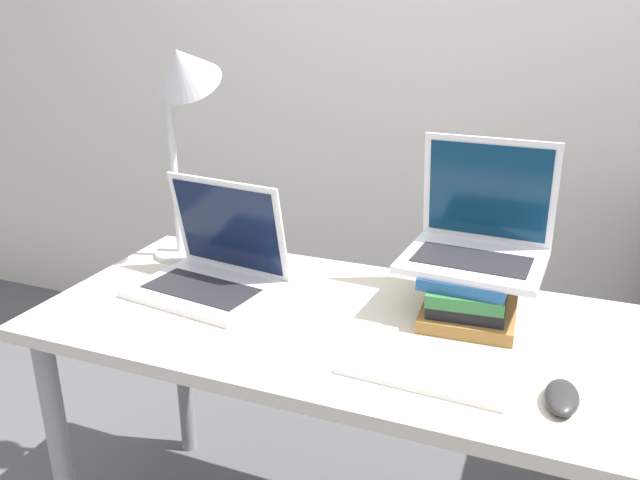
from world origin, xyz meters
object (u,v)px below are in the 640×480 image
(wireless_keyboard, at_px, (422,376))
(mouse, at_px, (562,397))
(book_stack, at_px, (469,292))
(laptop_on_books, at_px, (478,237))
(desk_lamp, at_px, (183,94))
(laptop_left, at_px, (213,268))

(wireless_keyboard, xyz_separation_m, mouse, (0.24, 0.01, 0.01))
(book_stack, relative_size, mouse, 2.51)
(laptop_on_books, bearing_deg, wireless_keyboard, -95.87)
(laptop_on_books, bearing_deg, book_stack, -92.45)
(book_stack, relative_size, desk_lamp, 0.47)
(laptop_left, xyz_separation_m, laptop_on_books, (0.61, 0.15, 0.11))
(laptop_on_books, relative_size, wireless_keyboard, 1.00)
(laptop_left, distance_m, mouse, 0.84)
(laptop_left, height_order, book_stack, laptop_left)
(laptop_on_books, relative_size, mouse, 2.82)
(wireless_keyboard, relative_size, mouse, 2.82)
(laptop_on_books, xyz_separation_m, mouse, (0.21, -0.35, -0.15))
(laptop_left, bearing_deg, laptop_on_books, 13.40)
(wireless_keyboard, bearing_deg, mouse, 2.37)
(mouse, height_order, desk_lamp, desk_lamp)
(wireless_keyboard, xyz_separation_m, desk_lamp, (-0.71, 0.34, 0.45))
(laptop_on_books, bearing_deg, laptop_left, -166.60)
(book_stack, xyz_separation_m, laptop_on_books, (0.00, 0.05, 0.11))
(desk_lamp, bearing_deg, mouse, -18.97)
(book_stack, xyz_separation_m, desk_lamp, (-0.74, 0.03, 0.40))
(laptop_on_books, height_order, mouse, laptop_on_books)
(wireless_keyboard, bearing_deg, desk_lamp, 154.51)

